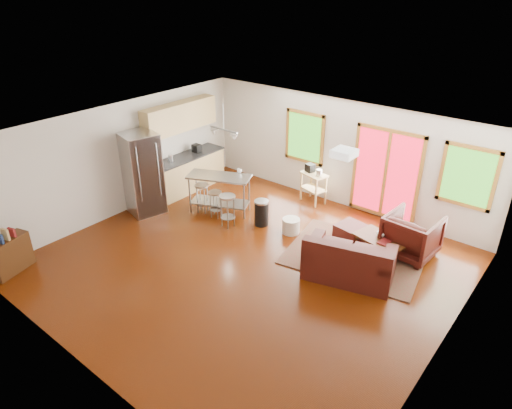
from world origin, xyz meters
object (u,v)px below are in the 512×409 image
Objects in this scene: ottoman at (351,233)px; kitchen_cart at (314,177)px; island at (219,187)px; loveseat at (349,262)px; coffee_table at (380,241)px; armchair at (412,233)px; refrigerator at (142,173)px; rug at (354,255)px.

ottoman is 2.03m from kitchen_cart.
kitchen_cart is at bearing 51.75° from island.
loveseat is at bearing -7.13° from island.
kitchen_cart is (1.45, 1.83, 0.02)m from island.
loveseat is 3.21× the size of ottoman.
coffee_table is 0.64m from armchair.
armchair is 0.63× the size of island.
loveseat is 3.23m from kitchen_cart.
ottoman is at bearing 168.29° from coffee_table.
armchair reaches higher than island.
refrigerator is 4.10m from kitchen_cart.
armchair is at bearing -15.89° from kitchen_cart.
island is at bearing 157.19° from loveseat.
rug is at bearing 4.62° from island.
rug is 0.60m from coffee_table.
loveseat is at bearing -96.95° from coffee_table.
armchair is 1.76× the size of ottoman.
armchair reaches higher than coffee_table.
coffee_table is 0.71× the size of island.
rug is at bearing -138.45° from coffee_table.
loveseat is at bearing 21.44° from refrigerator.
rug is 2.63m from kitchen_cart.
island reaches higher than loveseat.
ottoman is at bearing 126.80° from rug.
loveseat is 1.87× the size of kitchen_cart.
loveseat is at bearing 72.26° from armchair.
loveseat reaches higher than rug.
armchair reaches higher than kitchen_cart.
armchair is at bearing 12.60° from ottoman.
armchair is at bearing 52.70° from loveseat.
island is (-3.70, 0.46, 0.30)m from loveseat.
kitchen_cart is (-1.66, 1.07, 0.47)m from ottoman.
island is at bearing 17.31° from armchair.
ottoman is at bearing 100.42° from loveseat.
rug is at bearing -37.66° from kitchen_cart.
ottoman is 4.94m from refrigerator.
armchair reaches higher than loveseat.
loveseat is 5.19m from refrigerator.
ottoman is at bearing 36.74° from refrigerator.
loveseat is at bearing -72.09° from rug.
refrigerator reaches higher than kitchen_cart.
coffee_table is 2.70m from kitchen_cart.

